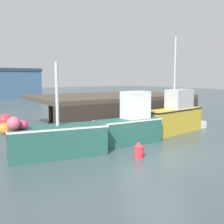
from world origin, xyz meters
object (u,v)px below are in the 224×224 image
(fishing_boat_near_left, at_px, (55,139))
(rowboat, at_px, (193,125))
(fishing_boat_near_right, at_px, (130,124))
(mooring_buoy_foreground, at_px, (138,150))
(fishing_boat_mid, at_px, (175,116))

(fishing_boat_near_left, xyz_separation_m, rowboat, (9.57, 1.20, -0.53))
(fishing_boat_near_right, xyz_separation_m, mooring_buoy_foreground, (-1.19, -2.16, -0.63))
(fishing_boat_near_right, distance_m, mooring_buoy_foreground, 2.54)
(fishing_boat_near_left, relative_size, rowboat, 2.24)
(fishing_boat_near_right, xyz_separation_m, rowboat, (5.65, 0.99, -0.71))
(fishing_boat_near_left, bearing_deg, fishing_boat_near_right, 3.09)
(fishing_boat_near_right, height_order, fishing_boat_mid, fishing_boat_mid)
(fishing_boat_near_right, relative_size, rowboat, 1.78)
(fishing_boat_near_left, bearing_deg, mooring_buoy_foreground, -35.46)
(mooring_buoy_foreground, bearing_deg, fishing_boat_mid, 30.27)
(fishing_boat_near_left, height_order, fishing_boat_mid, fishing_boat_mid)
(fishing_boat_mid, distance_m, rowboat, 2.04)
(fishing_boat_near_left, relative_size, fishing_boat_mid, 0.77)
(fishing_boat_near_left, distance_m, fishing_boat_mid, 7.76)
(rowboat, bearing_deg, fishing_boat_mid, -172.29)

